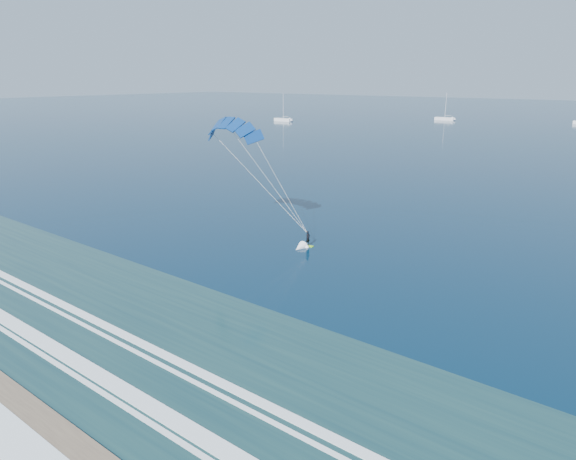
{
  "coord_description": "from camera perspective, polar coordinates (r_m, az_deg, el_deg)",
  "views": [
    {
      "loc": [
        25.74,
        -8.98,
        17.46
      ],
      "look_at": [
        -2.21,
        26.83,
        3.88
      ],
      "focal_mm": 32.0,
      "sensor_mm": 36.0,
      "label": 1
    }
  ],
  "objects": [
    {
      "name": "sailboat_0",
      "position": [
        215.71,
        -0.53,
        12.17
      ],
      "size": [
        8.1,
        2.4,
        11.1
      ],
      "color": "silver",
      "rests_on": "ground"
    },
    {
      "name": "ground",
      "position": [
        32.38,
        -28.71,
        -18.3
      ],
      "size": [
        900.0,
        900.0,
        0.0
      ],
      "primitive_type": "plane",
      "color": "#07243F",
      "rests_on": "ground"
    },
    {
      "name": "kitesurfer_rig",
      "position": [
        54.89,
        -2.72,
        6.19
      ],
      "size": [
        14.41,
        5.24,
        14.41
      ],
      "color": "#8ADF1A",
      "rests_on": "ground"
    },
    {
      "name": "sailboat_1",
      "position": [
        230.72,
        17.02,
        11.76
      ],
      "size": [
        8.13,
        2.4,
        11.24
      ],
      "color": "silver",
      "rests_on": "ground"
    }
  ]
}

